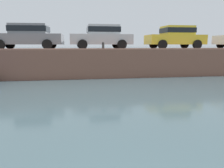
# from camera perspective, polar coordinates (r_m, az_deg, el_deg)

# --- Properties ---
(ground_plane) EXTENTS (400.00, 400.00, 0.00)m
(ground_plane) POSITION_cam_1_polar(r_m,az_deg,el_deg) (6.92, -5.48, -6.18)
(ground_plane) COLOR #3D5156
(far_quay_wall) EXTENTS (60.00, 6.00, 1.66)m
(far_quay_wall) POSITION_cam_1_polar(r_m,az_deg,el_deg) (15.49, -7.54, 6.01)
(far_quay_wall) COLOR brown
(far_quay_wall) RESTS_ON ground
(far_wall_coping) EXTENTS (60.00, 0.24, 0.08)m
(far_wall_coping) POSITION_cam_1_polar(r_m,az_deg,el_deg) (12.57, -7.29, 9.03)
(far_wall_coping) COLOR #925F4C
(far_wall_coping) RESTS_ON far_quay_wall
(car_left_inner_grey) EXTENTS (4.42, 2.07, 1.54)m
(car_left_inner_grey) POSITION_cam_1_polar(r_m,az_deg,el_deg) (14.85, -21.06, 11.73)
(car_left_inner_grey) COLOR slate
(car_left_inner_grey) RESTS_ON far_quay_wall
(car_centre_silver) EXTENTS (4.02, 2.00, 1.54)m
(car_centre_silver) POSITION_cam_1_polar(r_m,az_deg,el_deg) (14.63, -2.73, 12.41)
(car_centre_silver) COLOR #B7BABC
(car_centre_silver) RESTS_ON far_quay_wall
(car_right_inner_yellow) EXTENTS (3.89, 2.00, 1.54)m
(car_right_inner_yellow) POSITION_cam_1_polar(r_m,az_deg,el_deg) (16.02, 16.26, 11.84)
(car_right_inner_yellow) COLOR yellow
(car_right_inner_yellow) RESTS_ON far_quay_wall
(mooring_bollard_mid) EXTENTS (0.15, 0.15, 0.45)m
(mooring_bollard_mid) POSITION_cam_1_polar(r_m,az_deg,el_deg) (12.78, -2.31, 10.02)
(mooring_bollard_mid) COLOR #2D2B28
(mooring_bollard_mid) RESTS_ON far_quay_wall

